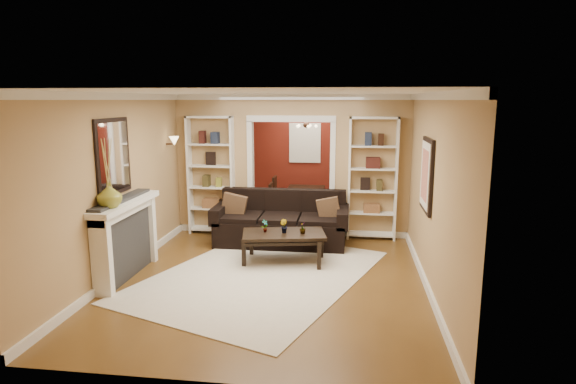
# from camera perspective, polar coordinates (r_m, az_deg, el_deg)

# --- Properties ---
(floor) EXTENTS (8.00, 8.00, 0.00)m
(floor) POSITION_cam_1_polar(r_m,az_deg,el_deg) (8.45, -0.64, -7.06)
(floor) COLOR brown
(floor) RESTS_ON ground
(ceiling) EXTENTS (8.00, 8.00, 0.00)m
(ceiling) POSITION_cam_1_polar(r_m,az_deg,el_deg) (8.04, -0.68, 11.58)
(ceiling) COLOR white
(ceiling) RESTS_ON ground
(wall_back) EXTENTS (8.00, 0.00, 8.00)m
(wall_back) POSITION_cam_1_polar(r_m,az_deg,el_deg) (12.07, 2.04, 4.92)
(wall_back) COLOR tan
(wall_back) RESTS_ON ground
(wall_front) EXTENTS (8.00, 0.00, 8.00)m
(wall_front) POSITION_cam_1_polar(r_m,az_deg,el_deg) (4.30, -8.28, -6.15)
(wall_front) COLOR tan
(wall_front) RESTS_ON ground
(wall_left) EXTENTS (0.00, 8.00, 8.00)m
(wall_left) POSITION_cam_1_polar(r_m,az_deg,el_deg) (8.74, -15.44, 2.25)
(wall_left) COLOR tan
(wall_left) RESTS_ON ground
(wall_right) EXTENTS (0.00, 8.00, 8.00)m
(wall_right) POSITION_cam_1_polar(r_m,az_deg,el_deg) (8.13, 15.25, 1.63)
(wall_right) COLOR tan
(wall_right) RESTS_ON ground
(partition_wall) EXTENTS (4.50, 0.15, 2.70)m
(partition_wall) POSITION_cam_1_polar(r_m,az_deg,el_deg) (9.31, 0.38, 3.15)
(partition_wall) COLOR tan
(partition_wall) RESTS_ON floor
(red_back_panel) EXTENTS (4.44, 0.04, 2.64)m
(red_back_panel) POSITION_cam_1_polar(r_m,az_deg,el_deg) (12.05, 2.02, 4.76)
(red_back_panel) COLOR maroon
(red_back_panel) RESTS_ON floor
(dining_window) EXTENTS (0.78, 0.03, 0.98)m
(dining_window) POSITION_cam_1_polar(r_m,az_deg,el_deg) (11.99, 2.01, 5.84)
(dining_window) COLOR #8CA5CC
(dining_window) RESTS_ON wall_back
(area_rug) EXTENTS (3.94, 4.59, 0.01)m
(area_rug) POSITION_cam_1_polar(r_m,az_deg,el_deg) (7.35, -3.33, -9.80)
(area_rug) COLOR beige
(area_rug) RESTS_ON floor
(sofa) EXTENTS (2.44, 1.05, 0.95)m
(sofa) POSITION_cam_1_polar(r_m,az_deg,el_deg) (8.76, -0.84, -3.17)
(sofa) COLOR black
(sofa) RESTS_ON floor
(pillow_left) EXTENTS (0.43, 0.13, 0.43)m
(pillow_left) POSITION_cam_1_polar(r_m,az_deg,el_deg) (8.85, -6.41, -1.72)
(pillow_left) COLOR brown
(pillow_left) RESTS_ON sofa
(pillow_right) EXTENTS (0.39, 0.11, 0.39)m
(pillow_right) POSITION_cam_1_polar(r_m,az_deg,el_deg) (8.61, 4.84, -2.19)
(pillow_right) COLOR brown
(pillow_right) RESTS_ON sofa
(coffee_table) EXTENTS (1.42, 0.94, 0.50)m
(coffee_table) POSITION_cam_1_polar(r_m,az_deg,el_deg) (7.84, -0.51, -6.60)
(coffee_table) COLOR black
(coffee_table) RESTS_ON floor
(plant_left) EXTENTS (0.12, 0.13, 0.20)m
(plant_left) POSITION_cam_1_polar(r_m,az_deg,el_deg) (7.79, -2.74, -4.04)
(plant_left) COLOR #336626
(plant_left) RESTS_ON coffee_table
(plant_center) EXTENTS (0.15, 0.15, 0.22)m
(plant_center) POSITION_cam_1_polar(r_m,az_deg,el_deg) (7.74, -0.51, -4.07)
(plant_center) COLOR #336626
(plant_center) RESTS_ON coffee_table
(plant_right) EXTENTS (0.12, 0.12, 0.18)m
(plant_right) POSITION_cam_1_polar(r_m,az_deg,el_deg) (7.71, 1.75, -4.29)
(plant_right) COLOR #336626
(plant_right) RESTS_ON coffee_table
(bookshelf_left) EXTENTS (0.90, 0.30, 2.30)m
(bookshelf_left) POSITION_cam_1_polar(r_m,az_deg,el_deg) (9.49, -9.08, 1.94)
(bookshelf_left) COLOR white
(bookshelf_left) RESTS_ON floor
(bookshelf_right) EXTENTS (0.90, 0.30, 2.30)m
(bookshelf_right) POSITION_cam_1_polar(r_m,az_deg,el_deg) (9.11, 9.97, 1.54)
(bookshelf_right) COLOR white
(bookshelf_right) RESTS_ON floor
(fireplace) EXTENTS (0.32, 1.70, 1.16)m
(fireplace) POSITION_cam_1_polar(r_m,az_deg,el_deg) (7.50, -18.45, -5.35)
(fireplace) COLOR white
(fireplace) RESTS_ON floor
(vase) EXTENTS (0.38, 0.38, 0.35)m
(vase) POSITION_cam_1_polar(r_m,az_deg,el_deg) (6.94, -20.41, -0.35)
(vase) COLOR olive
(vase) RESTS_ON fireplace
(mirror) EXTENTS (0.03, 0.95, 1.10)m
(mirror) POSITION_cam_1_polar(r_m,az_deg,el_deg) (7.33, -20.01, 3.94)
(mirror) COLOR silver
(mirror) RESTS_ON wall_left
(wall_sconce) EXTENTS (0.18, 0.18, 0.22)m
(wall_sconce) POSITION_cam_1_polar(r_m,az_deg,el_deg) (9.15, -13.68, 5.73)
(wall_sconce) COLOR #FFE0A5
(wall_sconce) RESTS_ON wall_left
(framed_art) EXTENTS (0.04, 0.85, 1.05)m
(framed_art) POSITION_cam_1_polar(r_m,az_deg,el_deg) (7.11, 16.06, 1.95)
(framed_art) COLOR black
(framed_art) RESTS_ON wall_right
(dining_table) EXTENTS (1.56, 0.87, 0.55)m
(dining_table) POSITION_cam_1_polar(r_m,az_deg,el_deg) (11.11, 2.11, -1.22)
(dining_table) COLOR black
(dining_table) RESTS_ON floor
(dining_chair_nw) EXTENTS (0.51, 0.51, 0.78)m
(dining_chair_nw) POSITION_cam_1_polar(r_m,az_deg,el_deg) (10.86, -0.93, -0.88)
(dining_chair_nw) COLOR black
(dining_chair_nw) RESTS_ON floor
(dining_chair_ne) EXTENTS (0.46, 0.46, 0.78)m
(dining_chair_ne) POSITION_cam_1_polar(r_m,az_deg,el_deg) (10.76, 4.88, -1.01)
(dining_chair_ne) COLOR black
(dining_chair_ne) RESTS_ON floor
(dining_chair_sw) EXTENTS (0.45, 0.45, 0.83)m
(dining_chair_sw) POSITION_cam_1_polar(r_m,az_deg,el_deg) (11.44, -0.49, -0.14)
(dining_chair_sw) COLOR black
(dining_chair_sw) RESTS_ON floor
(dining_chair_se) EXTENTS (0.52, 0.52, 0.82)m
(dining_chair_se) POSITION_cam_1_polar(r_m,az_deg,el_deg) (11.34, 5.02, -0.30)
(dining_chair_se) COLOR black
(dining_chair_se) RESTS_ON floor
(chandelier) EXTENTS (0.50, 0.50, 0.30)m
(chandelier) POSITION_cam_1_polar(r_m,az_deg,el_deg) (10.73, 1.39, 7.77)
(chandelier) COLOR #362218
(chandelier) RESTS_ON ceiling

